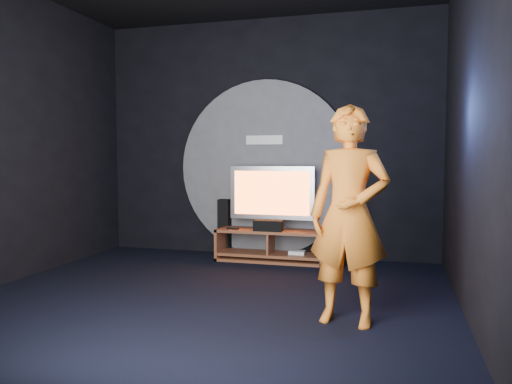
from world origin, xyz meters
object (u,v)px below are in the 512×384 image
tv (272,195)px  subwoofer (331,251)px  tower_speaker_right (352,234)px  media_console (271,248)px  player (349,215)px  tower_speaker_left (225,227)px

tv → subwoofer: 1.14m
tower_speaker_right → subwoofer: tower_speaker_right is taller
media_console → tv: size_ratio=1.26×
media_console → tv: (-0.01, 0.07, 0.74)m
tower_speaker_right → player: player is taller
tower_speaker_right → tv: bearing=-176.7°
tv → player: 2.76m
media_console → tower_speaker_left: 0.86m
tv → player: bearing=-62.1°
tv → tower_speaker_right: tv is taller
tower_speaker_left → tower_speaker_right: same height
tv → tower_speaker_right: size_ratio=1.45×
tower_speaker_left → player: size_ratio=0.44×
subwoofer → player: 2.53m
media_console → tower_speaker_right: tower_speaker_right is taller
tower_speaker_left → subwoofer: size_ratio=2.27×
media_console → tv: bearing=95.6°
media_console → subwoofer: (0.85, 0.00, -0.01)m
tower_speaker_right → player: size_ratio=0.44×
player → tower_speaker_left: bearing=137.1°
tv → tower_speaker_left: (-0.78, 0.21, -0.52)m
media_console → subwoofer: 0.85m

